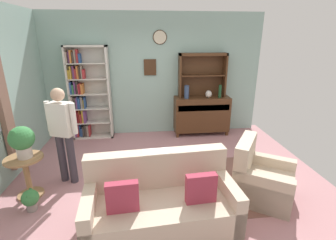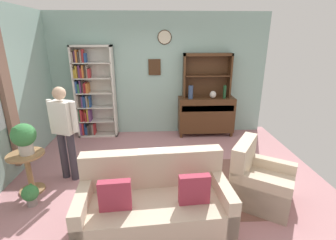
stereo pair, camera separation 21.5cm
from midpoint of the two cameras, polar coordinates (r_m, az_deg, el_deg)
ground_plane at (r=4.30m, az=-2.54°, el=-13.12°), size 5.40×4.60×0.02m
wall_back at (r=5.84m, az=-4.10°, el=10.34°), size 5.00×0.09×2.80m
area_rug at (r=4.06m, az=0.66°, el=-15.04°), size 2.58×1.69×0.01m
bookshelf at (r=5.89m, az=-19.55°, el=5.47°), size 0.90×0.30×2.10m
sideboard at (r=5.92m, az=6.78°, el=1.46°), size 1.30×0.45×0.92m
sideboard_hutch at (r=5.80m, az=6.95°, el=11.73°), size 1.10×0.26×1.00m
vase_tall at (r=5.63m, az=3.28°, el=6.54°), size 0.11×0.11×0.30m
vase_round at (r=5.76m, az=8.38°, el=6.00°), size 0.15×0.15×0.17m
bottle_wine at (r=5.79m, az=10.98°, el=6.59°), size 0.07×0.07×0.30m
couch_floral at (r=3.19m, az=-3.75°, el=-18.98°), size 1.86×0.98×0.90m
armchair_floral at (r=3.87m, az=19.27°, el=-13.05°), size 1.06×1.05×0.88m
plant_stand at (r=4.25m, az=-31.40°, el=-10.40°), size 0.52×0.52×0.63m
potted_plant_large at (r=4.03m, az=-32.32°, el=-3.99°), size 0.34×0.34×0.47m
potted_plant_small at (r=4.01m, az=-30.84°, el=-15.54°), size 0.23×0.23×0.31m
person_reading at (r=4.15m, az=-24.72°, el=-2.08°), size 0.51×0.31×1.56m
coffee_table at (r=3.75m, az=-5.51°, el=-11.98°), size 0.80×0.50×0.42m
book_stack at (r=3.68m, az=-4.55°, el=-10.90°), size 0.21×0.13×0.05m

